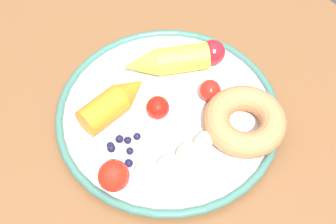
% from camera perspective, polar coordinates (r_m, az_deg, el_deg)
% --- Properties ---
extents(dining_table, '(1.01, 0.84, 0.75)m').
position_cam_1_polar(dining_table, '(0.76, 0.47, -8.55)').
color(dining_table, brown).
rests_on(dining_table, ground_plane).
extents(plate, '(0.33, 0.33, 0.02)m').
position_cam_1_polar(plate, '(0.70, 0.00, -0.14)').
color(plate, silver).
rests_on(plate, dining_table).
extents(banana, '(0.05, 0.15, 0.03)m').
position_cam_1_polar(banana, '(0.64, 2.18, -4.76)').
color(banana, beige).
rests_on(banana, plate).
extents(carrot_orange, '(0.05, 0.12, 0.04)m').
position_cam_1_polar(carrot_orange, '(0.68, -6.45, 1.25)').
color(carrot_orange, orange).
rests_on(carrot_orange, plate).
extents(carrot_yellow, '(0.10, 0.14, 0.04)m').
position_cam_1_polar(carrot_yellow, '(0.73, -0.30, 6.16)').
color(carrot_yellow, yellow).
rests_on(carrot_yellow, plate).
extents(donut, '(0.16, 0.16, 0.04)m').
position_cam_1_polar(donut, '(0.67, 9.26, -1.07)').
color(donut, '#C27E4D').
rests_on(donut, plate).
extents(blueberry_pile, '(0.05, 0.05, 0.02)m').
position_cam_1_polar(blueberry_pile, '(0.65, -5.48, -4.18)').
color(blueberry_pile, '#191638').
rests_on(blueberry_pile, plate).
extents(tomato_near, '(0.03, 0.03, 0.03)m').
position_cam_1_polar(tomato_near, '(0.68, -1.23, 0.54)').
color(tomato_near, red).
rests_on(tomato_near, plate).
extents(tomato_mid, '(0.03, 0.03, 0.03)m').
position_cam_1_polar(tomato_mid, '(0.70, 5.10, 2.61)').
color(tomato_mid, red).
rests_on(tomato_mid, plate).
extents(tomato_far, '(0.04, 0.04, 0.04)m').
position_cam_1_polar(tomato_far, '(0.62, -6.58, -7.68)').
color(tomato_far, red).
rests_on(tomato_far, plate).
extents(tomato_extra, '(0.04, 0.04, 0.04)m').
position_cam_1_polar(tomato_extra, '(0.74, 5.44, 7.21)').
color(tomato_extra, red).
rests_on(tomato_extra, plate).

